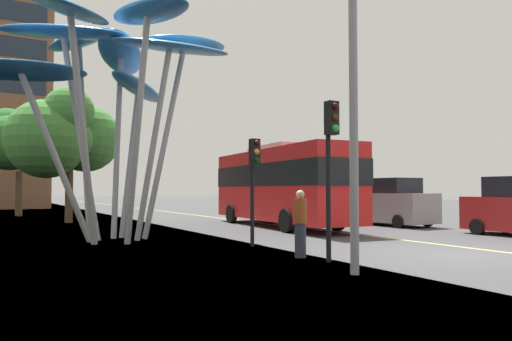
{
  "coord_description": "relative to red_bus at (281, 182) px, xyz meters",
  "views": [
    {
      "loc": [
        -10.94,
        -8.54,
        1.72
      ],
      "look_at": [
        -1.46,
        8.2,
        2.5
      ],
      "focal_mm": 33.54,
      "sensor_mm": 36.0,
      "label": 1
    }
  ],
  "objects": [
    {
      "name": "red_bus",
      "position": [
        0.0,
        0.0,
        0.0
      ],
      "size": [
        3.43,
        10.79,
        3.79
      ],
      "color": "red",
      "rests_on": "ground"
    },
    {
      "name": "tree_pavement_near",
      "position": [
        -8.45,
        7.73,
        2.42
      ],
      "size": [
        5.98,
        5.07,
        6.96
      ],
      "color": "brown",
      "rests_on": "ground"
    },
    {
      "name": "car_parked_far",
      "position": [
        5.07,
        -1.96,
        -0.99
      ],
      "size": [
        2.08,
        4.43,
        2.28
      ],
      "color": "gray",
      "rests_on": "ground"
    },
    {
      "name": "tree_pavement_far",
      "position": [
        -10.7,
        16.3,
        2.86
      ],
      "size": [
        3.56,
        4.47,
        7.12
      ],
      "color": "brown",
      "rests_on": "ground"
    },
    {
      "name": "traffic_light_kerb_near",
      "position": [
        -4.86,
        -9.86,
        0.7
      ],
      "size": [
        0.28,
        0.42,
        3.83
      ],
      "color": "black",
      "rests_on": "ground"
    },
    {
      "name": "ground",
      "position": [
        -1.79,
        -10.33,
        -2.12
      ],
      "size": [
        120.0,
        240.0,
        0.1
      ],
      "color": "#424244"
    },
    {
      "name": "car_side_street",
      "position": [
        5.3,
        3.85,
        -1.04
      ],
      "size": [
        1.93,
        4.4,
        2.19
      ],
      "color": "gold",
      "rests_on": "ground"
    },
    {
      "name": "street_lamp",
      "position": [
        -5.0,
        -11.36,
        2.64
      ],
      "size": [
        1.9,
        0.44,
        7.31
      ],
      "color": "gray",
      "rests_on": "ground"
    },
    {
      "name": "pedestrian",
      "position": [
        -5.02,
        -8.82,
        -1.21
      ],
      "size": [
        0.34,
        0.34,
        1.71
      ],
      "color": "#2D3342",
      "rests_on": "ground"
    },
    {
      "name": "traffic_light_kerb_far",
      "position": [
        -4.89,
        -6.16,
        0.31
      ],
      "size": [
        0.28,
        0.42,
        3.28
      ],
      "color": "black",
      "rests_on": "ground"
    },
    {
      "name": "leaf_sculpture",
      "position": [
        -8.29,
        -2.16,
        4.17
      ],
      "size": [
        9.21,
        8.58,
        7.76
      ],
      "color": "#9EA0A5",
      "rests_on": "ground"
    }
  ]
}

